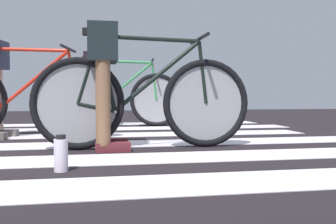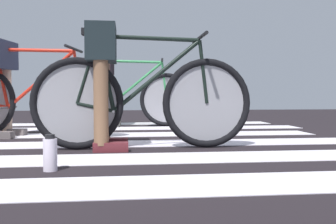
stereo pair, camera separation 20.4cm
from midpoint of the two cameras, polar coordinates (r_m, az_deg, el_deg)
ground at (r=3.54m, az=-16.43°, el=-4.59°), size 18.00×14.00×0.02m
crosswalk_markings at (r=3.69m, az=-15.38°, el=-4.10°), size 5.44×4.25×0.00m
bicycle_1_of_3 at (r=3.00m, az=-5.67°, el=1.80°), size 1.74×0.52×0.93m
cyclist_1_of_3 at (r=2.99m, az=-11.66°, el=6.26°), size 0.31×0.41×0.96m
bicycle_2_of_3 at (r=4.02m, az=-22.39°, el=1.81°), size 1.72×0.55×0.93m
bicycle_3_of_3 at (r=5.10m, az=-8.66°, el=2.10°), size 1.73×0.52×0.93m
cyclist_3_of_3 at (r=5.14m, az=-12.15°, el=4.86°), size 0.34×0.43×0.98m
water_bottle at (r=2.21m, az=-18.43°, el=-6.11°), size 0.08×0.08×0.21m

